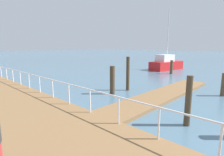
{
  "coord_description": "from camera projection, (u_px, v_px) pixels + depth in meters",
  "views": [
    {
      "loc": [
        -7.91,
        1.28,
        3.3
      ],
      "look_at": [
        -0.91,
        7.93,
        1.59
      ],
      "focal_mm": 28.06,
      "sensor_mm": 36.0,
      "label": 1
    }
  ],
  "objects": [
    {
      "name": "moored_boat_2",
      "position": [
        166.0,
        64.0,
        25.83
      ],
      "size": [
        5.89,
        2.88,
        8.77
      ],
      "color": "red",
      "rests_on": "ground_plane"
    },
    {
      "name": "boardwalk_railing",
      "position": [
        60.0,
        86.0,
        9.47
      ],
      "size": [
        0.06,
        25.45,
        1.08
      ],
      "color": "white",
      "rests_on": "boardwalk"
    },
    {
      "name": "dock_piling_2",
      "position": [
        224.0,
        85.0,
        11.86
      ],
      "size": [
        0.3,
        0.3,
        1.58
      ],
      "primitive_type": "cylinder",
      "color": "brown",
      "rests_on": "ground_plane"
    },
    {
      "name": "ground_plane",
      "position": [
        37.0,
        78.0,
        18.92
      ],
      "size": [
        300.0,
        300.0,
        0.0
      ],
      "primitive_type": "plane",
      "color": "slate"
    },
    {
      "name": "dock_piling_4",
      "position": [
        128.0,
        74.0,
        13.36
      ],
      "size": [
        0.27,
        0.27,
        2.59
      ],
      "primitive_type": "cylinder",
      "color": "#473826",
      "rests_on": "ground_plane"
    },
    {
      "name": "dock_piling_3",
      "position": [
        171.0,
        67.0,
        21.78
      ],
      "size": [
        0.35,
        0.35,
        1.7
      ],
      "primitive_type": "cylinder",
      "color": "brown",
      "rests_on": "ground_plane"
    },
    {
      "name": "dock_piling_5",
      "position": [
        112.0,
        80.0,
        12.33
      ],
      "size": [
        0.36,
        0.36,
        2.0
      ],
      "primitive_type": "cylinder",
      "color": "#473826",
      "rests_on": "ground_plane"
    },
    {
      "name": "floating_dock",
      "position": [
        162.0,
        95.0,
        11.84
      ],
      "size": [
        12.41,
        2.0,
        0.18
      ],
      "primitive_type": "cube",
      "color": "olive",
      "rests_on": "ground_plane"
    },
    {
      "name": "dock_piling_1",
      "position": [
        188.0,
        101.0,
        7.3
      ],
      "size": [
        0.26,
        0.26,
        2.16
      ],
      "primitive_type": "cylinder",
      "color": "#473826",
      "rests_on": "ground_plane"
    }
  ]
}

